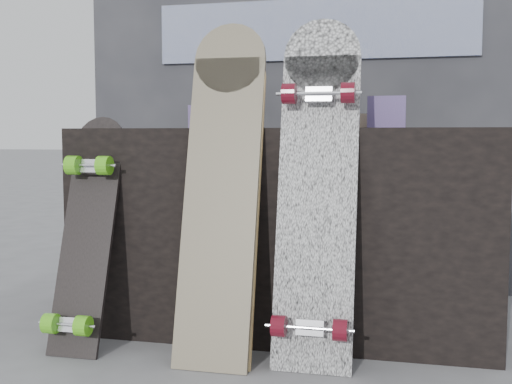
% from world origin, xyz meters
% --- Properties ---
extents(ground, '(60.00, 60.00, 0.00)m').
position_xyz_m(ground, '(0.00, 0.00, 0.00)').
color(ground, slate).
rests_on(ground, ground).
extents(vendor_table, '(1.60, 0.60, 0.80)m').
position_xyz_m(vendor_table, '(0.00, 0.50, 0.40)').
color(vendor_table, black).
rests_on(vendor_table, ground).
extents(booth, '(2.40, 0.22, 2.20)m').
position_xyz_m(booth, '(0.00, 1.35, 1.10)').
color(booth, '#303035').
rests_on(booth, ground).
extents(merch_box_purple, '(0.18, 0.12, 0.10)m').
position_xyz_m(merch_box_purple, '(-0.34, 0.63, 0.85)').
color(merch_box_purple, '#3F3C7B').
rests_on(merch_box_purple, vendor_table).
extents(merch_box_small, '(0.14, 0.14, 0.12)m').
position_xyz_m(merch_box_small, '(0.39, 0.52, 0.86)').
color(merch_box_small, '#3F3C7B').
rests_on(merch_box_small, vendor_table).
extents(merch_box_flat, '(0.22, 0.10, 0.06)m').
position_xyz_m(merch_box_flat, '(0.22, 0.64, 0.83)').
color(merch_box_flat, '#D1B78C').
rests_on(merch_box_flat, vendor_table).
extents(longboard_geisha, '(0.25, 0.27, 1.11)m').
position_xyz_m(longboard_geisha, '(-0.14, 0.13, 0.59)').
color(longboard_geisha, '#CABE88').
rests_on(longboard_geisha, ground).
extents(longboard_celtic, '(0.26, 0.33, 1.18)m').
position_xyz_m(longboard_celtic, '(-0.15, 0.13, 0.62)').
color(longboard_celtic, tan).
rests_on(longboard_celtic, ground).
extents(longboard_cascadia, '(0.27, 0.33, 1.18)m').
position_xyz_m(longboard_cascadia, '(0.18, 0.15, 0.61)').
color(longboard_cascadia, white).
rests_on(longboard_cascadia, ground).
extents(skateboard_dark, '(0.19, 0.35, 0.85)m').
position_xyz_m(skateboard_dark, '(-0.66, 0.11, 0.43)').
color(skateboard_dark, black).
rests_on(skateboard_dark, ground).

